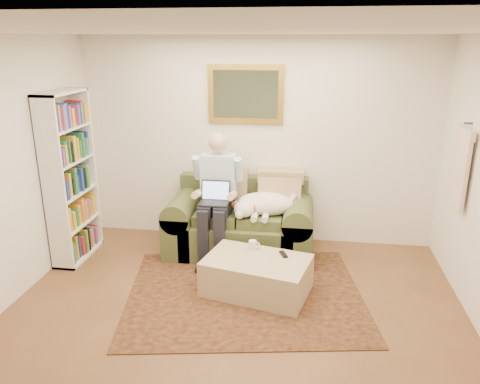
% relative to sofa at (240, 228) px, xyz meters
% --- Properties ---
extents(room_shell, '(4.51, 5.00, 2.61)m').
position_rel_sofa_xyz_m(room_shell, '(0.14, -1.66, 0.99)').
color(room_shell, brown).
rests_on(room_shell, ground).
extents(rug, '(2.71, 2.32, 0.01)m').
position_rel_sofa_xyz_m(rug, '(0.20, -1.04, -0.30)').
color(rug, black).
rests_on(rug, room_shell).
extents(sofa, '(1.78, 0.90, 1.07)m').
position_rel_sofa_xyz_m(sofa, '(0.00, 0.00, 0.00)').
color(sofa, '#3F4B27').
rests_on(sofa, room_shell).
extents(seated_man, '(0.59, 0.84, 1.50)m').
position_rel_sofa_xyz_m(seated_man, '(-0.27, -0.16, 0.44)').
color(seated_man, '#8CBDD8').
rests_on(seated_man, sofa).
extents(laptop, '(0.35, 0.27, 0.25)m').
position_rel_sofa_xyz_m(laptop, '(-0.27, -0.23, 0.48)').
color(laptop, black).
rests_on(laptop, seated_man).
extents(sleeping_dog, '(0.73, 0.46, 0.27)m').
position_rel_sofa_xyz_m(sleeping_dog, '(0.32, -0.09, 0.37)').
color(sleeping_dog, white).
rests_on(sleeping_dog, sofa).
extents(ottoman, '(1.18, 0.90, 0.38)m').
position_rel_sofa_xyz_m(ottoman, '(0.32, -0.97, -0.12)').
color(ottoman, tan).
rests_on(ottoman, room_shell).
extents(coffee_mug, '(0.08, 0.08, 0.10)m').
position_rel_sofa_xyz_m(coffee_mug, '(0.24, -0.74, 0.13)').
color(coffee_mug, white).
rests_on(coffee_mug, ottoman).
extents(tv_remote, '(0.10, 0.16, 0.02)m').
position_rel_sofa_xyz_m(tv_remote, '(0.58, -0.84, 0.09)').
color(tv_remote, black).
rests_on(tv_remote, ottoman).
extents(bookshelf, '(0.28, 0.80, 2.00)m').
position_rel_sofa_xyz_m(bookshelf, '(-1.96, -0.42, 0.69)').
color(bookshelf, white).
rests_on(bookshelf, room_shell).
extents(wall_mirror, '(0.94, 0.04, 0.72)m').
position_rel_sofa_xyz_m(wall_mirror, '(0.00, 0.46, 1.59)').
color(wall_mirror, gold).
rests_on(wall_mirror, room_shell).
extents(hanging_shirt, '(0.06, 0.52, 0.90)m').
position_rel_sofa_xyz_m(hanging_shirt, '(2.33, -0.42, 1.04)').
color(hanging_shirt, beige).
rests_on(hanging_shirt, room_shell).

